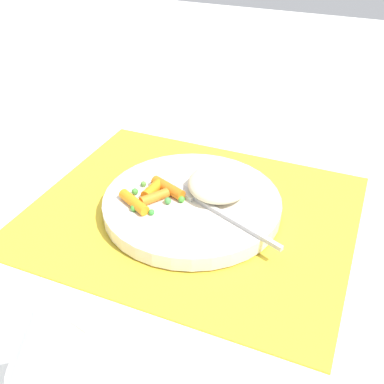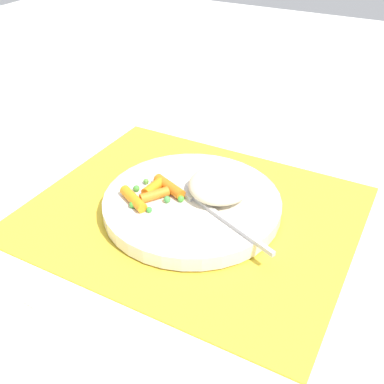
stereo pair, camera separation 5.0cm
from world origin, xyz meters
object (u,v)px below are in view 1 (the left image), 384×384
Objects in this scene: fork at (211,207)px; plate at (192,204)px; wine_glass at (49,341)px; rice_mound at (219,183)px; carrot_portion at (152,194)px.

plate is at bearing -22.84° from fork.
rice_mound is at bearing -91.18° from wine_glass.
carrot_portion reaches higher than plate.
wine_glass is (0.01, 0.31, 0.08)m from fork.
wine_glass is (-0.07, 0.30, 0.08)m from carrot_portion.
wine_glass reaches higher than fork.
wine_glass reaches higher than rice_mound.
rice_mound is at bearing -148.73° from carrot_portion.
fork is 0.32m from wine_glass.
plate is 2.96× the size of carrot_portion.
wine_glass is at bearing 88.12° from fork.
plate is at bearing -155.81° from carrot_portion.
wine_glass is (0.01, 0.34, 0.07)m from rice_mound.
rice_mound is at bearing -139.02° from plate.
plate is 0.06m from carrot_portion.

